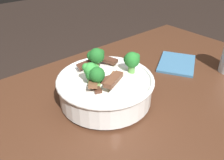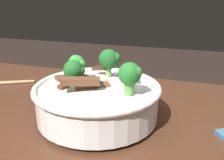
{
  "view_description": "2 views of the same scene",
  "coord_description": "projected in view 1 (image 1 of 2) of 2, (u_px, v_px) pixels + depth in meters",
  "views": [
    {
      "loc": [
        -0.32,
        -0.33,
        1.22
      ],
      "look_at": [
        -0.0,
        0.05,
        0.91
      ],
      "focal_mm": 37.19,
      "sensor_mm": 36.0,
      "label": 1
    },
    {
      "loc": [
        0.17,
        -0.35,
        1.07
      ],
      "look_at": [
        0.02,
        0.11,
        0.9
      ],
      "focal_mm": 38.37,
      "sensor_mm": 36.0,
      "label": 2
    }
  ],
  "objects": [
    {
      "name": "dining_table",
      "position": [
        123.0,
        152.0,
        0.68
      ],
      "size": [
        1.32,
        0.77,
        0.83
      ],
      "color": "#472819",
      "rests_on": "ground"
    },
    {
      "name": "folded_napkin",
      "position": [
        177.0,
        63.0,
        0.83
      ],
      "size": [
        0.2,
        0.19,
        0.01
      ],
      "primitive_type": "cube",
      "rotation": [
        0.0,
        0.0,
        0.53
      ],
      "color": "#386689",
      "rests_on": "dining_table"
    },
    {
      "name": "rice_bowl",
      "position": [
        106.0,
        85.0,
        0.63
      ],
      "size": [
        0.26,
        0.26,
        0.14
      ],
      "color": "white",
      "rests_on": "dining_table"
    }
  ]
}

